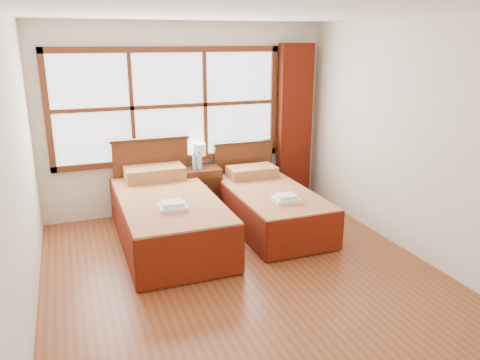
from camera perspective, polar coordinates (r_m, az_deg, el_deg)
name	(u,v)px	position (r m, az deg, el deg)	size (l,w,h in m)	color
floor	(245,277)	(4.95, 0.63, -11.73)	(4.50, 4.50, 0.00)	brown
ceiling	(246,11)	(4.36, 0.75, 19.89)	(4.50, 4.50, 0.00)	white
wall_back	(187,119)	(6.59, -6.48, 7.36)	(4.00, 4.00, 0.00)	silver
wall_left	(17,176)	(4.21, -25.57, 0.49)	(4.50, 4.50, 0.00)	silver
wall_right	(415,140)	(5.51, 20.52, 4.58)	(4.50, 4.50, 0.00)	silver
window	(169,106)	(6.47, -8.62, 8.90)	(3.16, 0.06, 1.56)	white
curtain	(294,123)	(7.04, 6.66, 6.88)	(0.50, 0.16, 2.30)	#591508
bed_left	(167,215)	(5.72, -8.88, -4.21)	(1.12, 2.18, 1.10)	#3E1D0C
bed_right	(269,205)	(6.13, 3.58, -3.05)	(0.98, 2.00, 0.95)	#3E1D0C
nightstand	(201,190)	(6.60, -4.72, -1.23)	(0.50, 0.49, 0.66)	#542812
towels_left	(173,206)	(5.15, -8.21, -3.15)	(0.31, 0.28, 0.09)	white
towels_right	(286,198)	(5.61, 5.67, -2.24)	(0.31, 0.28, 0.09)	white
lamp	(200,150)	(6.50, -4.94, 3.63)	(0.17, 0.17, 0.33)	#CF8E42
bottle_near	(194,162)	(6.41, -5.57, 2.23)	(0.06, 0.06, 0.23)	silver
bottle_far	(199,161)	(6.40, -4.96, 2.31)	(0.07, 0.07, 0.25)	silver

